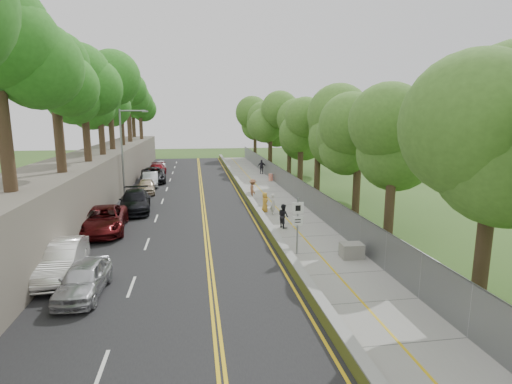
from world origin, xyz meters
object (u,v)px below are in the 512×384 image
Objects in this scene: car_1 at (60,260)px; painter_0 at (265,202)px; signpost at (298,220)px; car_2 at (104,220)px; person_far at (262,167)px; construction_barrel at (271,177)px; streetlight at (124,147)px; concrete_block at (352,250)px; car_0 at (84,279)px.

car_1 is 16.10m from painter_0.
car_2 is at bearing 152.00° from signpost.
person_far is at bearing -16.47° from painter_0.
construction_barrel is at bearing -20.15° from painter_0.
construction_barrel is 0.16× the size of car_1.
streetlight is 23.32m from concrete_block.
streetlight is 20.72m from signpost.
concrete_block is 0.62× the size of person_far.
signpost is (11.51, -17.02, -2.68)m from streetlight.
signpost reaches higher than person_far.
car_0 is 0.70× the size of car_2.
painter_0 is (-3.30, -14.74, 0.35)m from construction_barrel.
construction_barrel is at bearing 27.02° from streetlight.
car_2 is at bearing 82.72° from car_1.
streetlight is 1.58× the size of car_1.
car_1 is (-0.14, -18.38, -3.77)m from streetlight.
streetlight is 1.96× the size of car_0.
streetlight is at bearing 86.57° from car_2.
streetlight reaches higher than construction_barrel.
signpost is 3.25m from concrete_block.
streetlight is at bearing 50.26° from painter_0.
signpost is at bearing 172.76° from painter_0.
streetlight is 11.67m from car_2.
construction_barrel is (3.25, 24.54, -1.50)m from signpost.
car_0 is 36.17m from person_far.
car_0 is 0.81× the size of car_1.
construction_barrel is at bearing 82.46° from signpost.
person_far is (-0.10, 5.61, 0.51)m from construction_barrel.
car_0 is at bearing -87.60° from car_2.
car_2 is at bearing 101.28° from painter_0.
person_far reaches higher than concrete_block.
person_far reaches higher than car_0.
car_1 reaches higher than painter_0.
signpost reaches higher than painter_0.
person_far is at bearing 89.17° from concrete_block.
concrete_block is 0.75× the size of painter_0.
car_2 is 11.83m from painter_0.
car_2 reaches higher than construction_barrel.
construction_barrel is at bearing 55.93° from car_1.
painter_0 is at bearing -32.20° from streetlight.
car_2 reaches higher than concrete_block.
signpost is 0.61× the size of car_1.
painter_0 is (11.46, -7.22, -3.83)m from streetlight.
car_0 is at bearing -85.93° from streetlight.
streetlight reaches higher than car_1.
person_far is (13.20, 33.68, 0.24)m from car_0.
streetlight reaches higher than concrete_block.
car_1 is at bearing -119.91° from construction_barrel.
person_far is at bearing 84.04° from signpost.
signpost is 24.80m from construction_barrel.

